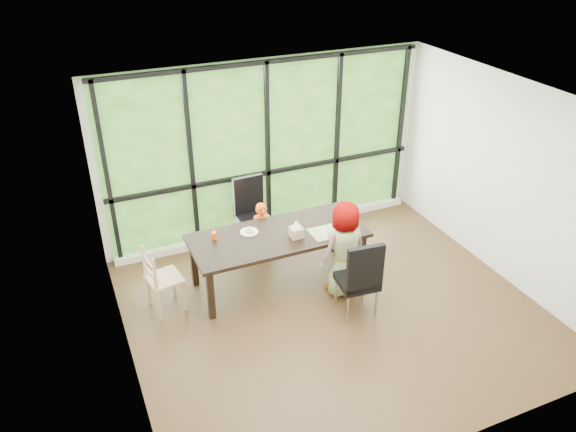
% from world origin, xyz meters
% --- Properties ---
extents(ground, '(5.00, 5.00, 0.00)m').
position_xyz_m(ground, '(0.00, 0.00, 0.00)').
color(ground, black).
rests_on(ground, ground).
extents(back_wall, '(5.00, 0.00, 5.00)m').
position_xyz_m(back_wall, '(0.00, 2.25, 1.35)').
color(back_wall, silver).
rests_on(back_wall, ground).
extents(foliage_backdrop, '(4.80, 0.02, 2.65)m').
position_xyz_m(foliage_backdrop, '(0.00, 2.23, 1.35)').
color(foliage_backdrop, '#25531B').
rests_on(foliage_backdrop, back_wall).
extents(window_mullions, '(4.80, 0.06, 2.65)m').
position_xyz_m(window_mullions, '(0.00, 2.19, 1.35)').
color(window_mullions, black).
rests_on(window_mullions, back_wall).
extents(window_sill, '(4.80, 0.12, 0.10)m').
position_xyz_m(window_sill, '(0.00, 2.15, 0.05)').
color(window_sill, silver).
rests_on(window_sill, ground).
extents(dining_table, '(2.38, 1.14, 0.75)m').
position_xyz_m(dining_table, '(-0.40, 0.86, 0.38)').
color(dining_table, black).
rests_on(dining_table, ground).
extents(chair_window_leather, '(0.49, 0.49, 1.08)m').
position_xyz_m(chair_window_leather, '(-0.38, 1.83, 0.54)').
color(chair_window_leather, black).
rests_on(chair_window_leather, ground).
extents(chair_interior_leather, '(0.50, 0.50, 1.08)m').
position_xyz_m(chair_interior_leather, '(0.25, -0.13, 0.54)').
color(chair_interior_leather, black).
rests_on(chair_interior_leather, ground).
extents(chair_end_beech, '(0.46, 0.48, 0.90)m').
position_xyz_m(chair_end_beech, '(-1.92, 0.89, 0.45)').
color(chair_end_beech, tan).
rests_on(chair_end_beech, ground).
extents(child_toddler, '(0.37, 0.28, 0.91)m').
position_xyz_m(child_toddler, '(-0.40, 1.44, 0.45)').
color(child_toddler, '#F55410').
rests_on(child_toddler, ground).
extents(child_older, '(0.69, 0.50, 1.32)m').
position_xyz_m(child_older, '(0.29, 0.31, 0.66)').
color(child_older, slate).
rests_on(child_older, ground).
extents(placemat, '(0.49, 0.36, 0.01)m').
position_xyz_m(placemat, '(0.24, 0.64, 0.75)').
color(placemat, tan).
rests_on(placemat, dining_table).
extents(plate_far, '(0.24, 0.24, 0.02)m').
position_xyz_m(plate_far, '(-0.73, 1.05, 0.76)').
color(plate_far, white).
rests_on(plate_far, dining_table).
extents(plate_near, '(0.22, 0.22, 0.01)m').
position_xyz_m(plate_near, '(0.26, 0.63, 0.76)').
color(plate_near, white).
rests_on(plate_near, dining_table).
extents(orange_cup, '(0.07, 0.07, 0.11)m').
position_xyz_m(orange_cup, '(-1.20, 1.06, 0.80)').
color(orange_cup, '#E8550A').
rests_on(orange_cup, dining_table).
extents(green_cup, '(0.07, 0.07, 0.10)m').
position_xyz_m(green_cup, '(0.53, 0.60, 0.80)').
color(green_cup, '#4CDE35').
rests_on(green_cup, dining_table).
extents(tissue_box, '(0.16, 0.16, 0.14)m').
position_xyz_m(tissue_box, '(-0.20, 0.70, 0.82)').
color(tissue_box, tan).
rests_on(tissue_box, dining_table).
extents(crepe_rolls_far, '(0.10, 0.12, 0.04)m').
position_xyz_m(crepe_rolls_far, '(-0.73, 1.05, 0.78)').
color(crepe_rolls_far, tan).
rests_on(crepe_rolls_far, plate_far).
extents(crepe_rolls_near, '(0.15, 0.12, 0.04)m').
position_xyz_m(crepe_rolls_near, '(0.26, 0.63, 0.78)').
color(crepe_rolls_near, tan).
rests_on(crepe_rolls_near, plate_near).
extents(straw_white, '(0.01, 0.04, 0.20)m').
position_xyz_m(straw_white, '(-1.20, 1.06, 0.90)').
color(straw_white, white).
rests_on(straw_white, orange_cup).
extents(straw_pink, '(0.01, 0.04, 0.20)m').
position_xyz_m(straw_pink, '(0.53, 0.60, 0.89)').
color(straw_pink, pink).
rests_on(straw_pink, green_cup).
extents(tissue, '(0.12, 0.12, 0.11)m').
position_xyz_m(tissue, '(-0.20, 0.70, 0.94)').
color(tissue, white).
rests_on(tissue, tissue_box).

